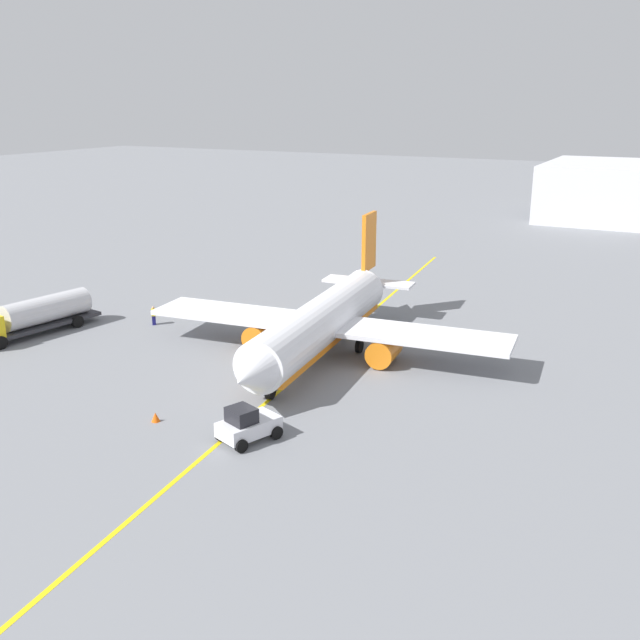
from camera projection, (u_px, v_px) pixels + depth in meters
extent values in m
plane|color=slate|center=(320.00, 356.00, 57.25)|extent=(400.00, 400.00, 0.00)
cylinder|color=white|center=(320.00, 322.00, 56.42)|extent=(22.19, 5.82, 3.65)
cube|color=orange|center=(320.00, 334.00, 56.72)|extent=(20.91, 5.04, 1.02)
cone|color=white|center=(249.00, 375.00, 45.59)|extent=(3.38, 3.79, 3.50)
cone|color=white|center=(370.00, 281.00, 67.69)|extent=(4.55, 3.51, 3.10)
cube|color=orange|center=(369.00, 241.00, 66.02)|extent=(3.22, 0.68, 5.20)
cube|color=white|center=(368.00, 282.00, 67.14)|extent=(3.23, 8.60, 0.24)
cube|color=white|center=(325.00, 324.00, 57.45)|extent=(7.71, 29.77, 0.36)
cylinder|color=orange|center=(384.00, 350.00, 55.27)|extent=(3.39, 2.41, 2.10)
cylinder|color=orange|center=(262.00, 335.00, 58.93)|extent=(3.39, 2.41, 2.10)
cylinder|color=#4C4C51|center=(270.00, 383.00, 48.79)|extent=(0.24, 0.24, 1.18)
cylinder|color=black|center=(270.00, 391.00, 48.97)|extent=(1.13, 0.51, 1.10)
cylinder|color=#4C4C51|center=(359.00, 339.00, 57.78)|extent=(0.24, 0.24, 1.18)
cylinder|color=black|center=(359.00, 346.00, 57.95)|extent=(1.13, 0.51, 1.10)
cylinder|color=#4C4C51|center=(300.00, 332.00, 59.61)|extent=(0.24, 0.24, 1.18)
cylinder|color=black|center=(300.00, 338.00, 59.78)|extent=(1.13, 0.51, 1.10)
cube|color=#2D2D33|center=(41.00, 325.00, 62.84)|extent=(10.96, 4.19, 0.30)
cylinder|color=silver|center=(46.00, 309.00, 62.92)|extent=(8.17, 3.54, 2.30)
cylinder|color=black|center=(1.00, 343.00, 58.68)|extent=(1.14, 0.52, 1.10)
cylinder|color=black|center=(78.00, 322.00, 64.30)|extent=(1.14, 0.52, 1.10)
cylinder|color=black|center=(61.00, 317.00, 65.72)|extent=(1.14, 0.52, 1.10)
cube|color=silver|center=(249.00, 427.00, 42.99)|extent=(4.07, 3.14, 0.90)
cube|color=black|center=(241.00, 415.00, 42.41)|extent=(1.88, 1.99, 0.90)
cylinder|color=black|center=(256.00, 422.00, 44.66)|extent=(0.85, 0.56, 0.80)
cylinder|color=black|center=(276.00, 433.00, 43.24)|extent=(0.85, 0.56, 0.80)
cylinder|color=black|center=(221.00, 434.00, 43.00)|extent=(0.85, 0.56, 0.80)
cylinder|color=black|center=(241.00, 446.00, 41.58)|extent=(0.85, 0.56, 0.80)
cube|color=navy|center=(154.00, 320.00, 65.16)|extent=(0.54, 0.53, 0.85)
cube|color=yellow|center=(153.00, 312.00, 64.95)|extent=(0.63, 0.61, 0.60)
sphere|color=tan|center=(153.00, 308.00, 64.82)|extent=(0.24, 0.24, 0.24)
cone|color=#F2590F|center=(156.00, 417.00, 45.58)|extent=(0.55, 0.55, 0.61)
cube|color=silver|center=(600.00, 190.00, 122.97)|extent=(26.52, 17.43, 9.30)
cube|color=#4C515B|center=(546.00, 195.00, 127.23)|extent=(18.52, 0.23, 6.14)
cube|color=yellow|center=(320.00, 356.00, 57.25)|extent=(80.23, 8.34, 0.01)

